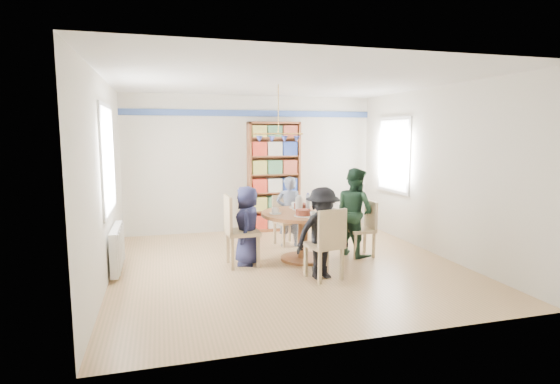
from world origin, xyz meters
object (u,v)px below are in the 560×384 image
object	(u,v)px
bookshelf	(274,178)
person_far	(289,211)
radiator	(117,248)
chair_far	(285,217)
person_right	(355,212)
chair_right	(365,226)
chair_near	(327,241)
person_near	(322,233)
person_left	(247,225)
dining_table	(303,225)
chair_left	(237,227)

from	to	relation	value
bookshelf	person_far	bearing A→B (deg)	-92.90
radiator	chair_far	size ratio (longest dim) A/B	1.14
person_right	chair_right	bearing A→B (deg)	-138.06
chair_near	person_near	distance (m)	0.13
chair_far	person_near	size ratio (longest dim) A/B	0.70
person_near	bookshelf	distance (m)	3.09
person_left	bookshelf	distance (m)	2.41
radiator	chair_right	size ratio (longest dim) A/B	1.12
dining_table	chair_left	distance (m)	1.05
chair_left	chair_near	distance (m)	1.42
chair_near	dining_table	bearing A→B (deg)	90.28
chair_right	person_left	distance (m)	1.90
dining_table	person_near	size ratio (longest dim) A/B	1.04
chair_right	person_near	size ratio (longest dim) A/B	0.72
radiator	person_near	size ratio (longest dim) A/B	0.80
radiator	chair_near	world-z (taller)	chair_near
chair_near	chair_left	bearing A→B (deg)	137.87
chair_far	bookshelf	world-z (taller)	bookshelf
dining_table	chair_far	size ratio (longest dim) A/B	1.49
radiator	person_right	size ratio (longest dim) A/B	0.71
chair_near	person_left	bearing A→B (deg)	131.39
chair_right	bookshelf	world-z (taller)	bookshelf
radiator	person_far	bearing A→B (deg)	15.12
bookshelf	person_right	bearing A→B (deg)	-69.47
chair_left	person_far	xyz separation A→B (m)	(1.07, 0.90, 0.03)
chair_far	person_near	distance (m)	1.92
radiator	chair_near	bearing A→B (deg)	-22.07
person_left	person_near	bearing A→B (deg)	56.90
chair_near	person_far	xyz separation A→B (m)	(0.02, 1.85, 0.07)
person_left	person_near	xyz separation A→B (m)	(0.85, -0.90, 0.03)
radiator	chair_right	distance (m)	3.76
chair_left	chair_right	xyz separation A→B (m)	(2.07, -0.00, -0.09)
person_far	chair_left	bearing A→B (deg)	50.50
chair_near	bookshelf	bearing A→B (deg)	88.44
bookshelf	radiator	bearing A→B (deg)	-144.12
radiator	person_left	distance (m)	1.87
dining_table	person_right	distance (m)	0.90
chair_right	chair_far	size ratio (longest dim) A/B	1.02
chair_far	person_left	world-z (taller)	person_left
chair_far	chair_near	world-z (taller)	chair_near
chair_left	person_near	size ratio (longest dim) A/B	0.85
chair_far	person_right	distance (m)	1.34
radiator	chair_left	world-z (taller)	chair_left
person_left	person_right	distance (m)	1.76
chair_left	chair_near	xyz separation A→B (m)	(1.05, -0.95, -0.05)
dining_table	chair_near	bearing A→B (deg)	-89.72
chair_near	person_far	world-z (taller)	person_far
chair_left	chair_far	size ratio (longest dim) A/B	1.21
person_left	person_far	size ratio (longest dim) A/B	0.97
person_left	person_near	size ratio (longest dim) A/B	0.95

